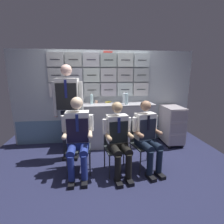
# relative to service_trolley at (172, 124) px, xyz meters

# --- Properties ---
(ground) EXTENTS (4.80, 4.80, 0.04)m
(ground) POSITION_rel_service_trolley_xyz_m (-1.54, -0.99, -0.50)
(ground) COLOR #212340
(galley_bulkhead) EXTENTS (4.20, 0.14, 2.15)m
(galley_bulkhead) POSITION_rel_service_trolley_xyz_m (-1.56, 0.38, 0.65)
(galley_bulkhead) COLOR #B1BBC3
(galley_bulkhead) RESTS_ON ground
(galley_counter) EXTENTS (1.87, 0.53, 0.98)m
(galley_counter) POSITION_rel_service_trolley_xyz_m (-1.40, 0.10, 0.01)
(galley_counter) COLOR #BCBAC1
(galley_counter) RESTS_ON ground
(service_trolley) EXTENTS (0.40, 0.65, 0.90)m
(service_trolley) POSITION_rel_service_trolley_xyz_m (0.00, 0.00, 0.00)
(service_trolley) COLOR black
(service_trolley) RESTS_ON ground
(folding_chair_left) EXTENTS (0.40, 0.40, 0.83)m
(folding_chair_left) POSITION_rel_service_trolley_xyz_m (-2.09, -0.83, 0.02)
(folding_chair_left) COLOR #2D2D33
(folding_chair_left) RESTS_ON ground
(crew_member_left) EXTENTS (0.52, 0.63, 1.28)m
(crew_member_left) POSITION_rel_service_trolley_xyz_m (-2.09, -0.99, 0.23)
(crew_member_left) COLOR black
(crew_member_left) RESTS_ON ground
(folding_chair_right) EXTENTS (0.45, 0.45, 0.83)m
(folding_chair_right) POSITION_rel_service_trolley_xyz_m (-1.46, -0.93, 0.02)
(folding_chair_right) COLOR #2D2D33
(folding_chair_right) RESTS_ON ground
(crew_member_right) EXTENTS (0.48, 0.62, 1.21)m
(crew_member_right) POSITION_rel_service_trolley_xyz_m (-1.44, -1.09, 0.17)
(crew_member_right) COLOR black
(crew_member_right) RESTS_ON ground
(folding_chair_near_trolley) EXTENTS (0.48, 0.48, 0.83)m
(folding_chair_near_trolley) POSITION_rel_service_trolley_xyz_m (-0.98, -0.85, 0.02)
(folding_chair_near_trolley) COLOR #2D2D33
(folding_chair_near_trolley) RESTS_ON ground
(crew_member_near_trolley) EXTENTS (0.49, 0.63, 1.20)m
(crew_member_near_trolley) POSITION_rel_service_trolley_xyz_m (-0.94, -1.01, 0.17)
(crew_member_near_trolley) COLOR black
(crew_member_near_trolley) RESTS_ON ground
(crew_member_standing) EXTENTS (0.56, 0.30, 1.80)m
(crew_member_standing) POSITION_rel_service_trolley_xyz_m (-2.29, -0.44, 0.62)
(crew_member_standing) COLOR black
(crew_member_standing) RESTS_ON ground
(water_bottle_blue_cap) EXTENTS (0.07, 0.07, 0.26)m
(water_bottle_blue_cap) POSITION_rel_service_trolley_xyz_m (-1.11, 0.16, 0.62)
(water_bottle_blue_cap) COLOR silver
(water_bottle_blue_cap) RESTS_ON galley_counter
(sparkling_bottle_green) EXTENTS (0.06, 0.06, 0.24)m
(sparkling_bottle_green) POSITION_rel_service_trolley_xyz_m (-1.85, 0.13, 0.61)
(sparkling_bottle_green) COLOR silver
(sparkling_bottle_green) RESTS_ON galley_counter
(water_bottle_clear) EXTENTS (0.07, 0.07, 0.28)m
(water_bottle_clear) POSITION_rel_service_trolley_xyz_m (-1.10, -0.02, 0.63)
(water_bottle_clear) COLOR silver
(water_bottle_clear) RESTS_ON galley_counter
(espresso_cup_small) EXTENTS (0.06, 0.06, 0.06)m
(espresso_cup_small) POSITION_rel_service_trolley_xyz_m (-2.08, 0.05, 0.53)
(espresso_cup_small) COLOR tan
(espresso_cup_small) RESTS_ON galley_counter
(paper_cup_tan) EXTENTS (0.07, 0.07, 0.06)m
(paper_cup_tan) POSITION_rel_service_trolley_xyz_m (-1.75, 0.22, 0.53)
(paper_cup_tan) COLOR tan
(paper_cup_tan) RESTS_ON galley_counter
(paper_cup_blue) EXTENTS (0.07, 0.07, 0.06)m
(paper_cup_blue) POSITION_rel_service_trolley_xyz_m (-2.10, 0.26, 0.53)
(paper_cup_blue) COLOR white
(paper_cup_blue) RESTS_ON galley_counter
(snack_banana) EXTENTS (0.17, 0.10, 0.04)m
(snack_banana) POSITION_rel_service_trolley_xyz_m (-1.47, 0.23, 0.52)
(snack_banana) COLOR yellow
(snack_banana) RESTS_ON galley_counter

